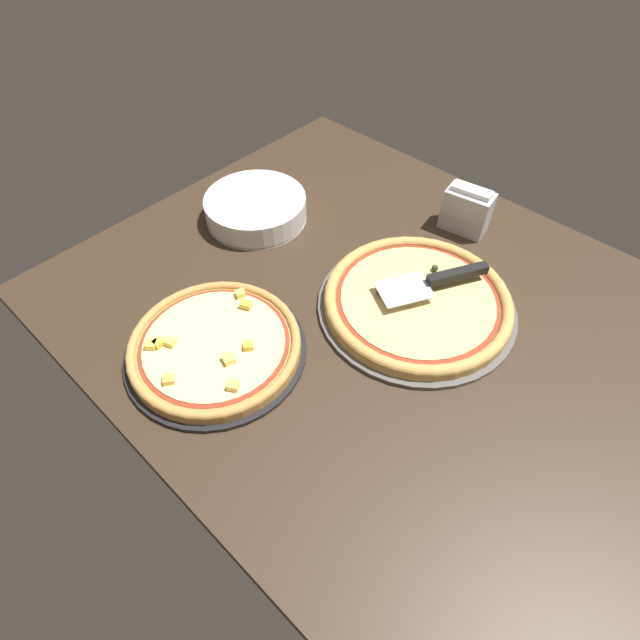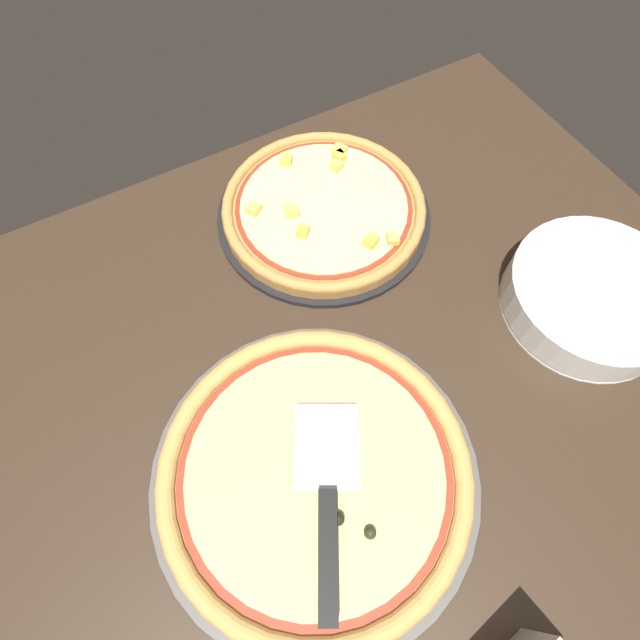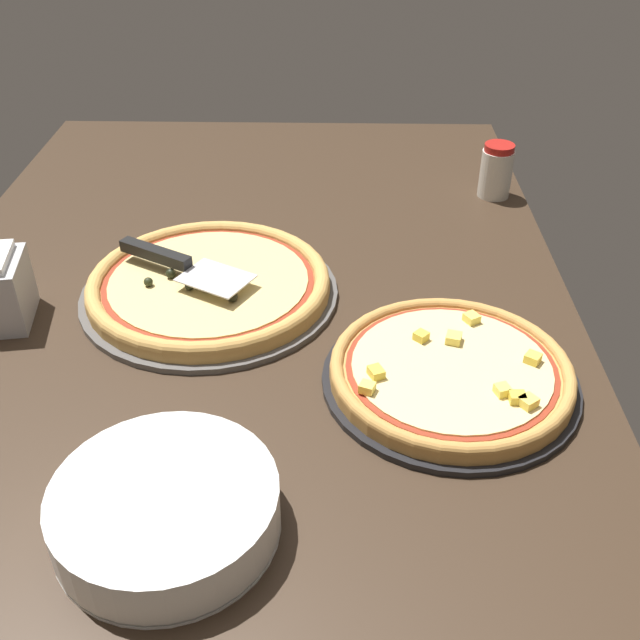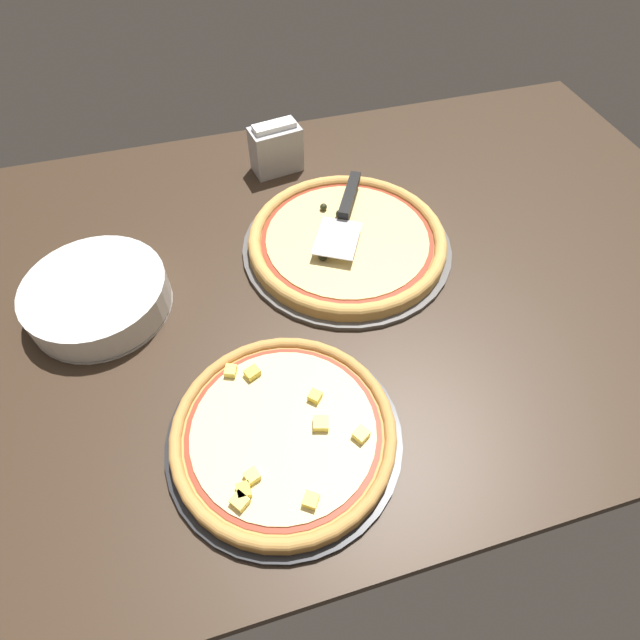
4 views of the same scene
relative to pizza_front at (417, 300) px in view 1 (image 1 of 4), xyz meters
The scene contains 8 objects.
ground_plane 8.15cm from the pizza_front, 126.71° to the left, with size 155.23×109.77×3.60cm, color #38281C.
pizza_pan_front 1.96cm from the pizza_front, 149.97° to the left, with size 42.83×42.83×1.00cm, color #565451.
pizza_front is the anchor object (origin of this frame).
pizza_pan_back 43.58cm from the pizza_front, 59.29° to the left, with size 36.43×36.43×1.00cm, color black.
pizza_back 43.55cm from the pizza_front, 59.30° to the left, with size 34.25×34.25×3.57cm.
serving_spatula 7.40cm from the pizza_front, 105.91° to the right, with size 16.61×24.25×2.00cm.
plate_stack 48.83cm from the pizza_front, ahead, with size 25.71×25.71×6.30cm.
napkin_holder 31.61cm from the pizza_front, 76.03° to the right, with size 12.16×8.14×11.84cm.
Camera 1 is at (-30.59, 62.40, 80.23)cm, focal length 28.00 mm.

